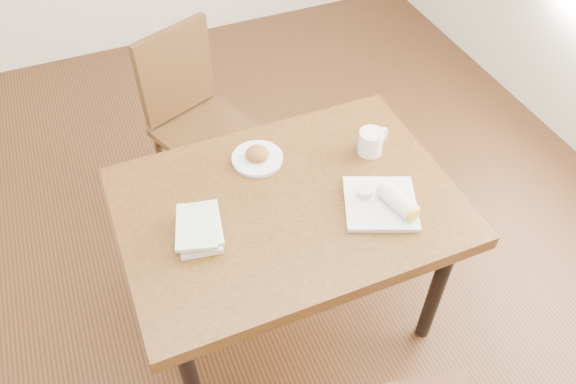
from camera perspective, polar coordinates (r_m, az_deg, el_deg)
name	(u,v)px	position (r m, az deg, el deg)	size (l,w,h in m)	color
ground	(288,310)	(2.67, 0.00, -11.85)	(4.00, 5.00, 0.01)	#472814
table	(288,215)	(2.12, 0.00, -2.39)	(1.23, 0.88, 0.75)	brown
chair_far	(194,112)	(2.80, -9.48, 8.00)	(0.55, 0.55, 0.95)	#493015
plate_scone	(257,157)	(2.20, -3.14, 3.60)	(0.20, 0.20, 0.06)	white
coffee_mug	(372,141)	(2.24, 8.49, 5.13)	(0.14, 0.10, 0.10)	white
plate_burrito	(386,202)	(2.05, 9.88, -1.05)	(0.34, 0.34, 0.09)	white
book_stack	(199,228)	(1.97, -9.01, -3.64)	(0.20, 0.24, 0.06)	white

